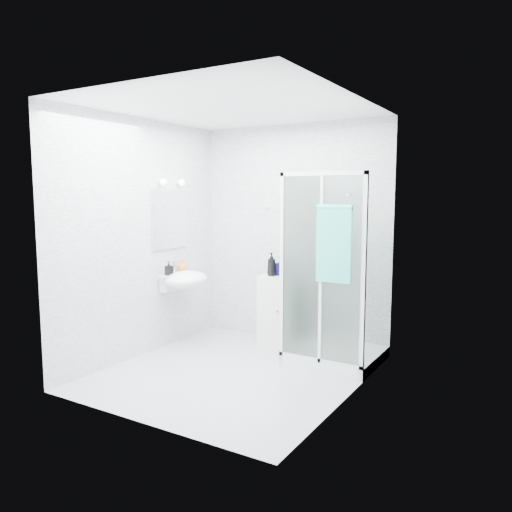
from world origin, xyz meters
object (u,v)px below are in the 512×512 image
Objects in this scene: wall_basin at (184,280)px; hand_towel at (334,242)px; storage_cabinet at (276,311)px; shower_enclosure at (326,321)px; shampoo_bottle_b at (281,266)px; soap_dispenser_black at (169,268)px; soap_dispenser_orange at (182,266)px; shampoo_bottle_a at (272,264)px.

hand_towel is (1.89, -0.09, 0.54)m from wall_basin.
storage_cabinet is (0.91, 0.58, -0.38)m from wall_basin.
shower_enclosure is 0.91m from shampoo_bottle_b.
shampoo_bottle_b is 1.37× the size of soap_dispenser_black.
storage_cabinet is at bearing 160.43° from shower_enclosure.
hand_towel is at bearing -2.58° from wall_basin.
soap_dispenser_orange is at bearing -173.64° from shower_enclosure.
soap_dispenser_black is (-1.04, -0.77, -0.01)m from shampoo_bottle_b.
shampoo_bottle_a is 1.25× the size of shampoo_bottle_b.
storage_cabinet is 5.26× the size of soap_dispenser_black.
shower_enclosure reaches higher than shampoo_bottle_b.
shower_enclosure is 1.72m from wall_basin.
hand_towel is (0.23, -0.40, 0.89)m from shower_enclosure.
shampoo_bottle_a is (-1.02, 0.62, -0.36)m from hand_towel.
shower_enclosure is 2.71× the size of hand_towel.
soap_dispenser_black reaches higher than wall_basin.
hand_towel is 2.06m from soap_dispenser_orange.
shower_enclosure is at bearing -22.91° from storage_cabinet.
soap_dispenser_black is (-0.96, -0.69, -0.03)m from shampoo_bottle_a.
shampoo_bottle_b is (0.04, 0.03, 0.53)m from storage_cabinet.
soap_dispenser_orange reaches higher than wall_basin.
soap_dispenser_black is (-1.75, -0.47, 0.49)m from shower_enclosure.
storage_cabinet is (-0.75, 0.27, -0.03)m from shower_enclosure.
hand_towel reaches higher than shampoo_bottle_b.
shampoo_bottle_a is 1.18m from soap_dispenser_black.
wall_basin is 1.96m from hand_towel.
shampoo_bottle_b reaches higher than soap_dispenser_orange.
soap_dispenser_orange is at bearing 136.46° from wall_basin.
shampoo_bottle_b is at bearing 143.40° from hand_towel.
shampoo_bottle_b is at bearing 24.64° from soap_dispenser_orange.
shower_enclosure is 12.54× the size of soap_dispenser_black.
shampoo_bottle_a is 1.71× the size of soap_dispenser_black.
shampoo_bottle_b is 1.29m from soap_dispenser_black.
storage_cabinet is at bearing 51.21° from shampoo_bottle_a.
wall_basin reaches higher than storage_cabinet.
shampoo_bottle_b reaches higher than soap_dispenser_black.
storage_cabinet is at bearing 145.74° from hand_towel.
wall_basin is 1.03m from shampoo_bottle_a.
storage_cabinet is 1.35m from soap_dispenser_black.
soap_dispenser_orange is at bearing -155.36° from shampoo_bottle_b.
soap_dispenser_orange is (-0.12, 0.12, 0.14)m from wall_basin.
shower_enclosure reaches higher than wall_basin.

